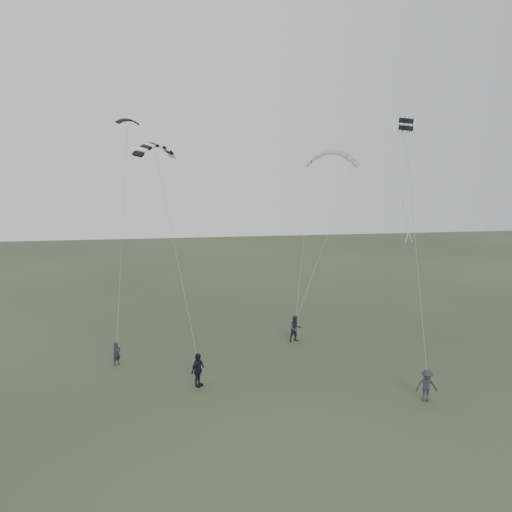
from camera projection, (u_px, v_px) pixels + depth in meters
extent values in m
plane|color=#333F29|center=(256.00, 384.00, 28.64)|extent=(140.00, 140.00, 0.00)
imported|color=black|center=(117.00, 354.00, 31.45)|extent=(0.64, 0.63, 1.49)
imported|color=#26262C|center=(295.00, 329.00, 35.89)|extent=(1.03, 0.87, 1.90)
imported|color=black|center=(198.00, 370.00, 28.21)|extent=(1.08, 1.19, 1.95)
imported|color=#2C2C31|center=(427.00, 386.00, 26.34)|extent=(1.25, 0.88, 1.76)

